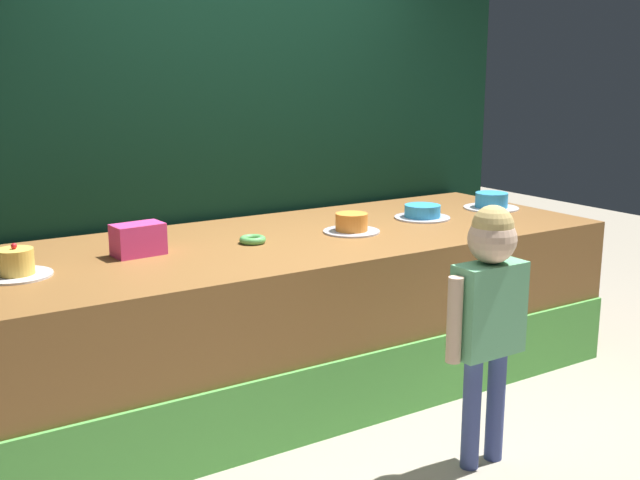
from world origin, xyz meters
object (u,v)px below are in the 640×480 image
object	(u,v)px
donut	(253,240)
cake_center_left	(352,224)
cake_center_right	(422,213)
cake_far_right	(491,202)
cake_far_left	(16,265)
child_figure	(489,301)
pink_box	(138,239)

from	to	relation	value
donut	cake_center_left	world-z (taller)	cake_center_left
cake_center_right	cake_far_right	bearing A→B (deg)	1.40
cake_far_left	cake_center_right	world-z (taller)	cake_far_left
donut	cake_center_left	bearing A→B (deg)	-5.41
cake_center_right	donut	bearing A→B (deg)	-178.04
child_figure	cake_center_right	xyz separation A→B (m)	(0.66, 1.24, 0.12)
child_figure	cake_far_left	bearing A→B (deg)	145.05
pink_box	cake_far_left	bearing A→B (deg)	-171.44
donut	cake_far_left	bearing A→B (deg)	-179.13
donut	cake_far_right	xyz separation A→B (m)	(1.77, 0.05, 0.03)
child_figure	cake_center_right	size ratio (longest dim) A/B	3.51
pink_box	cake_center_left	bearing A→B (deg)	-6.14
child_figure	cake_center_left	xyz separation A→B (m)	(0.07, 1.15, 0.13)
cake_far_right	child_figure	bearing A→B (deg)	-134.88
donut	cake_center_left	xyz separation A→B (m)	(0.59, -0.06, 0.03)
pink_box	cake_center_left	xyz separation A→B (m)	(1.18, -0.13, -0.03)
donut	cake_far_right	world-z (taller)	cake_far_right
cake_center_right	pink_box	bearing A→B (deg)	179.01
cake_far_left	cake_center_right	distance (m)	2.36
donut	cake_far_left	size ratio (longest dim) A/B	0.45
donut	cake_center_right	xyz separation A→B (m)	(1.18, 0.04, 0.02)
pink_box	cake_center_right	xyz separation A→B (m)	(1.77, -0.03, -0.04)
donut	child_figure	bearing A→B (deg)	-66.77
donut	cake_far_left	world-z (taller)	cake_far_left
cake_center_left	cake_center_right	xyz separation A→B (m)	(0.59, 0.10, -0.01)
cake_far_left	cake_far_right	distance (m)	2.95
donut	cake_center_right	distance (m)	1.18
cake_center_right	cake_far_right	world-z (taller)	cake_far_right
child_figure	cake_far_right	bearing A→B (deg)	45.12
child_figure	cake_far_right	size ratio (longest dim) A/B	3.35
cake_center_left	cake_center_right	distance (m)	0.60
child_figure	cake_center_right	bearing A→B (deg)	61.94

